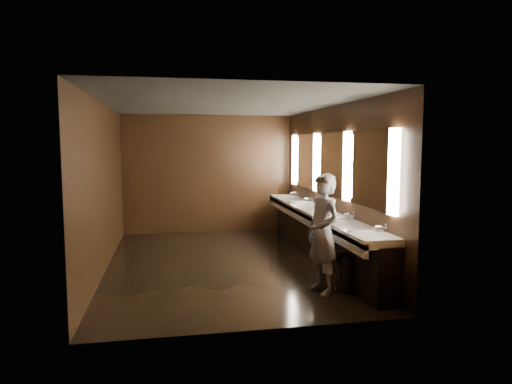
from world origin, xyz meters
TOP-DOWN VIEW (x-y plane):
  - floor at (0.00, 0.00)m, footprint 6.00×6.00m
  - ceiling at (0.00, 0.00)m, footprint 4.00×6.00m
  - wall_back at (0.00, 3.00)m, footprint 4.00×0.02m
  - wall_front at (0.00, -3.00)m, footprint 4.00×0.02m
  - wall_left at (-2.00, 0.00)m, footprint 0.02×6.00m
  - wall_right at (2.00, 0.00)m, footprint 0.02×6.00m
  - sink_counter at (1.79, 0.00)m, footprint 0.55×5.40m
  - mirror_band at (1.98, -0.00)m, footprint 0.06×5.03m
  - person at (1.20, -1.86)m, footprint 0.56×0.71m
  - trash_bin at (1.58, -1.83)m, footprint 0.39×0.39m

SIDE VIEW (x-z plane):
  - floor at x=0.00m, z-range 0.00..0.00m
  - trash_bin at x=1.58m, z-range 0.00..0.52m
  - sink_counter at x=1.79m, z-range -0.01..1.00m
  - person at x=1.20m, z-range 0.00..1.71m
  - wall_back at x=0.00m, z-range 0.00..2.80m
  - wall_front at x=0.00m, z-range 0.00..2.80m
  - wall_left at x=-2.00m, z-range 0.00..2.80m
  - wall_right at x=2.00m, z-range 0.00..2.80m
  - mirror_band at x=1.98m, z-range 1.17..2.32m
  - ceiling at x=0.00m, z-range 2.79..2.81m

